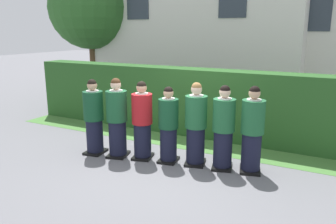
{
  "coord_description": "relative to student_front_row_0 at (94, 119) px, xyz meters",
  "views": [
    {
      "loc": [
        3.09,
        -5.84,
        2.65
      ],
      "look_at": [
        0.0,
        0.0,
        1.05
      ],
      "focal_mm": 36.23,
      "sensor_mm": 36.0,
      "label": 1
    }
  ],
  "objects": [
    {
      "name": "student_front_row_0",
      "position": [
        0.0,
        0.0,
        0.0
      ],
      "size": [
        0.43,
        0.54,
        1.65
      ],
      "color": "black",
      "rests_on": "ground"
    },
    {
      "name": "hedge",
      "position": [
        1.65,
        2.35,
        0.07
      ],
      "size": [
        10.49,
        0.7,
        1.71
      ],
      "color": "#285623",
      "rests_on": "ground"
    },
    {
      "name": "student_front_row_4",
      "position": [
        2.21,
        0.45,
        0.01
      ],
      "size": [
        0.49,
        0.57,
        1.67
      ],
      "color": "black",
      "rests_on": "ground"
    },
    {
      "name": "student_front_row_3",
      "position": [
        1.66,
        0.32,
        -0.04
      ],
      "size": [
        0.42,
        0.52,
        1.57
      ],
      "color": "black",
      "rests_on": "ground"
    },
    {
      "name": "oak_tree_left",
      "position": [
        -4.4,
        5.25,
        2.71
      ],
      "size": [
        3.2,
        3.2,
        5.1
      ],
      "color": "brown",
      "rests_on": "ground"
    },
    {
      "name": "student_front_row_5",
      "position": [
        2.76,
        0.51,
        0.0
      ],
      "size": [
        0.49,
        0.55,
        1.65
      ],
      "color": "black",
      "rests_on": "ground"
    },
    {
      "name": "student_front_row_6",
      "position": [
        3.29,
        0.6,
        0.01
      ],
      "size": [
        0.5,
        0.57,
        1.67
      ],
      "color": "black",
      "rests_on": "ground"
    },
    {
      "name": "student_in_red_blazer",
      "position": [
        1.08,
        0.24,
        0.0
      ],
      "size": [
        0.48,
        0.55,
        1.65
      ],
      "color": "black",
      "rests_on": "ground"
    },
    {
      "name": "lawn_strip",
      "position": [
        1.65,
        1.55,
        -0.78
      ],
      "size": [
        10.49,
        0.9,
        0.01
      ],
      "primitive_type": "cube",
      "color": "#477A38",
      "rests_on": "ground"
    },
    {
      "name": "student_front_row_1",
      "position": [
        0.55,
        0.09,
        0.02
      ],
      "size": [
        0.5,
        0.57,
        1.7
      ],
      "color": "black",
      "rests_on": "ground"
    },
    {
      "name": "ground_plane",
      "position": [
        1.65,
        0.32,
        -0.78
      ],
      "size": [
        60.0,
        60.0,
        0.0
      ],
      "primitive_type": "plane",
      "color": "slate"
    }
  ]
}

